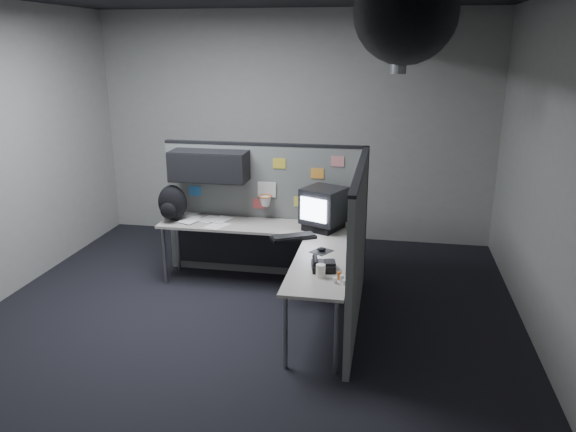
% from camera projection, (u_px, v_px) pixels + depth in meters
% --- Properties ---
extents(room, '(5.62, 5.62, 3.22)m').
position_uv_depth(room, '(301.00, 118.00, 5.07)').
color(room, black).
rests_on(room, ground).
extents(partition_back, '(2.44, 0.42, 1.63)m').
position_uv_depth(partition_back, '(250.00, 196.00, 6.68)').
color(partition_back, slate).
rests_on(partition_back, ground).
extents(partition_right, '(0.07, 2.23, 1.63)m').
position_uv_depth(partition_right, '(358.00, 246.00, 5.54)').
color(partition_right, slate).
rests_on(partition_right, ground).
extents(desk, '(2.31, 2.11, 0.73)m').
position_uv_depth(desk, '(274.00, 243.00, 6.23)').
color(desk, '#A79F97').
rests_on(desk, ground).
extents(monitor, '(0.55, 0.55, 0.47)m').
position_uv_depth(monitor, '(324.00, 208.00, 6.28)').
color(monitor, black).
rests_on(monitor, desk).
extents(keyboard, '(0.51, 0.39, 0.04)m').
position_uv_depth(keyboard, '(293.00, 237.00, 6.02)').
color(keyboard, black).
rests_on(keyboard, desk).
extents(mouse, '(0.25, 0.26, 0.04)m').
position_uv_depth(mouse, '(321.00, 250.00, 5.65)').
color(mouse, black).
rests_on(mouse, desk).
extents(phone, '(0.25, 0.27, 0.11)m').
position_uv_depth(phone, '(323.00, 265.00, 5.19)').
color(phone, black).
rests_on(phone, desk).
extents(bottles, '(0.11, 0.14, 0.07)m').
position_uv_depth(bottles, '(340.00, 279.00, 4.92)').
color(bottles, silver).
rests_on(bottles, desk).
extents(cup, '(0.09, 0.09, 0.12)m').
position_uv_depth(cup, '(321.00, 271.00, 5.02)').
color(cup, white).
rests_on(cup, desk).
extents(papers, '(0.75, 0.68, 0.02)m').
position_uv_depth(papers, '(202.00, 219.00, 6.67)').
color(papers, white).
rests_on(papers, desk).
extents(backpack, '(0.41, 0.40, 0.42)m').
position_uv_depth(backpack, '(172.00, 204.00, 6.60)').
color(backpack, black).
rests_on(backpack, desk).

